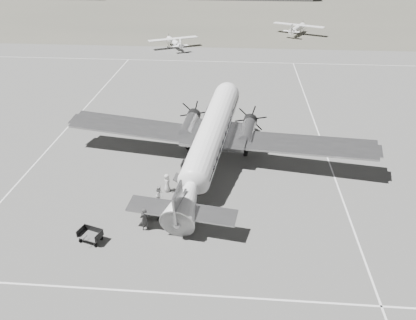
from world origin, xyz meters
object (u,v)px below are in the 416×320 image
object	(u,v)px
dc3_airliner	(210,142)
ground_crew	(144,219)
light_plane_left	(174,43)
light_plane_right	(297,29)
baggage_cart_near	(152,213)
baggage_cart_far	(90,236)
passenger	(167,183)
ramp_agent	(160,195)

from	to	relation	value
dc3_airliner	ground_crew	distance (m)	10.80
light_plane_left	light_plane_right	bearing A→B (deg)	1.18
baggage_cart_near	light_plane_left	bearing A→B (deg)	98.42
baggage_cart_far	light_plane_right	bearing A→B (deg)	89.42
baggage_cart_near	baggage_cart_far	size ratio (longest dim) A/B	0.90
baggage_cart_far	dc3_airliner	bearing A→B (deg)	71.47
baggage_cart_near	passenger	xyz separation A→B (m)	(0.63, 3.95, 0.42)
light_plane_right	baggage_cart_far	bearing A→B (deg)	-83.68
baggage_cart_far	passenger	world-z (taller)	passenger
ground_crew	dc3_airliner	bearing A→B (deg)	-158.59
baggage_cart_near	ground_crew	bearing A→B (deg)	-97.40
dc3_airliner	baggage_cart_far	size ratio (longest dim) A/B	17.69
baggage_cart_far	ground_crew	size ratio (longest dim) A/B	0.92
light_plane_right	baggage_cart_near	size ratio (longest dim) A/B	7.24
light_plane_right	baggage_cart_far	world-z (taller)	light_plane_right
dc3_airliner	ramp_agent	world-z (taller)	dc3_airliner
dc3_airliner	baggage_cart_near	size ratio (longest dim) A/B	19.72
ramp_agent	passenger	xyz separation A→B (m)	(0.31, 1.97, -0.02)
dc3_airliner	ground_crew	bearing A→B (deg)	-105.64
baggage_cart_far	ground_crew	xyz separation A→B (m)	(3.82, 1.73, 0.47)
passenger	dc3_airliner	bearing A→B (deg)	-49.35
baggage_cart_near	ground_crew	size ratio (longest dim) A/B	0.83
light_plane_right	baggage_cart_near	bearing A→B (deg)	-81.41
baggage_cart_near	dc3_airliner	bearing A→B (deg)	64.26
ground_crew	baggage_cart_far	bearing A→B (deg)	-19.52
light_plane_left	passenger	size ratio (longest dim) A/B	5.84
light_plane_left	baggage_cart_far	distance (m)	58.33
baggage_cart_near	passenger	world-z (taller)	passenger
light_plane_left	baggage_cart_near	xyz separation A→B (m)	(6.53, -54.97, -0.60)
dc3_airliner	ramp_agent	xyz separation A→B (m)	(-3.86, -6.08, -2.15)
baggage_cart_near	passenger	bearing A→B (deg)	82.60
baggage_cart_far	ground_crew	bearing A→B (deg)	41.81
baggage_cart_near	ground_crew	distance (m)	1.67
dc3_airliner	baggage_cart_near	world-z (taller)	dc3_airliner
light_plane_right	ramp_agent	world-z (taller)	light_plane_right
ramp_agent	baggage_cart_far	bearing A→B (deg)	159.85
baggage_cart_far	ramp_agent	distance (m)	6.87
ramp_agent	ground_crew	bearing A→B (deg)	-169.50
dc3_airliner	ground_crew	xyz separation A→B (m)	(-4.43, -9.63, -2.06)
baggage_cart_far	passenger	size ratio (longest dim) A/B	1.03
light_plane_left	passenger	distance (m)	51.52
baggage_cart_far	ramp_agent	xyz separation A→B (m)	(4.38, 5.28, 0.38)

